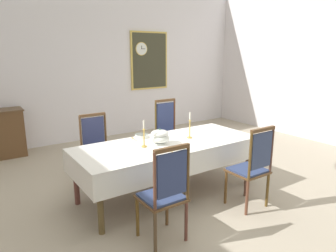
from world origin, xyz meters
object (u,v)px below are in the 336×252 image
Objects in this scene: bowl_near_left at (142,136)px; framed_painting at (149,61)px; chair_north_b at (169,133)px; soup_tureen at (160,136)px; dining_table at (168,148)px; candlestick_west at (144,136)px; chair_south_a at (165,192)px; chair_south_b at (252,166)px; bowl_near_right at (179,148)px; spoon_secondary at (170,151)px; candlestick_east at (190,128)px; chair_north_a at (97,148)px; mounted_clock at (141,49)px; spoon_primary at (133,138)px.

framed_painting is at bearing 57.10° from bowl_near_left.
chair_north_b is 4.40× the size of soup_tureen.
framed_painting is at bearing 62.87° from dining_table.
framed_painting is (1.03, 2.36, 1.15)m from chair_north_b.
candlestick_west is at bearing 41.97° from chair_north_b.
dining_table is 2.34× the size of chair_south_a.
chair_north_b reaches higher than chair_south_b.
spoon_secondary is (-0.12, 0.03, -0.02)m from bowl_near_right.
candlestick_west is (-0.37, -0.00, 0.22)m from dining_table.
spoon_secondary is (-0.84, -1.25, 0.17)m from chair_north_b.
candlestick_east is (0.37, -0.00, 0.23)m from dining_table.
dining_table is at bearing 54.11° from chair_south_a.
mounted_clock reaches higher than chair_north_a.
chair_south_b is at bearing -73.25° from candlestick_east.
mounted_clock is 0.23× the size of framed_painting.
bowl_near_left is (-0.83, 1.31, 0.22)m from chair_south_b.
chair_north_b is at bearing -113.62° from framed_painting.
mounted_clock reaches higher than candlestick_east.
spoon_secondary is at bearing -117.41° from framed_painting.
dining_table is 2.19× the size of chair_north_b.
chair_north_a is 5.34× the size of bowl_near_left.
spoon_secondary is (-0.84, 0.58, 0.20)m from chair_south_b.
chair_north_a is at bearing 133.14° from bowl_near_left.
chair_north_b reaches higher than spoon_primary.
chair_north_b reaches higher than chair_north_a.
bowl_near_left is at bearing -122.90° from framed_painting.
dining_table is 12.82× the size of bowl_near_left.
spoon_primary is 0.57× the size of mounted_clock.
chair_south_b is at bearing 90.00° from chair_north_b.
spoon_primary is (0.35, 1.34, 0.20)m from chair_south_a.
spoon_primary is (-0.18, 0.43, -0.10)m from soup_tureen.
candlestick_west is 0.45m from spoon_primary.
candlestick_west reaches higher than chair_south_b.
framed_painting reaches higher than mounted_clock.
spoon_secondary is (0.47, 0.58, 0.20)m from chair_south_a.
mounted_clock is (1.08, 3.27, 1.11)m from candlestick_east.
candlestick_west reaches higher than spoon_primary.
chair_south_b is 3.44× the size of mounted_clock.
chair_south_b is 6.05× the size of spoon_primary.
framed_painting is at bearing 2.28° from mounted_clock.
candlestick_east is 0.59m from bowl_near_right.
chair_north_a is 1.42m from bowl_near_right.
soup_tureen is at bearing 130.46° from chair_south_b.
framed_painting is (1.75, 3.64, 0.96)m from bowl_near_right.
soup_tureen is 3.85m from framed_painting.
spoon_primary is at bearing -121.70° from mounted_clock.
dining_table is 0.53m from spoon_primary.
bowl_near_right is 1.02× the size of spoon_secondary.
bowl_near_left is at bearing 31.90° from chair_north_b.
chair_north_a is at bearing 114.88° from bowl_near_right.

